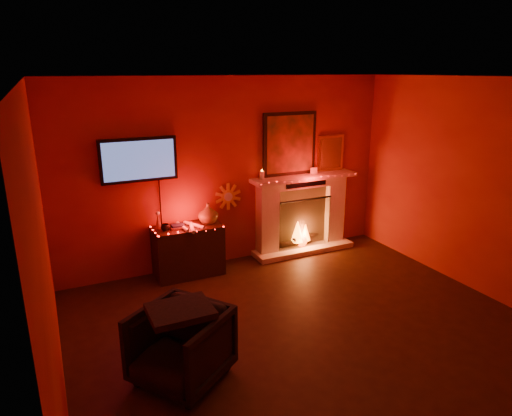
{
  "coord_description": "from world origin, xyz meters",
  "views": [
    {
      "loc": [
        -2.43,
        -3.48,
        2.77
      ],
      "look_at": [
        0.03,
        1.7,
        1.03
      ],
      "focal_mm": 32.0,
      "sensor_mm": 36.0,
      "label": 1
    }
  ],
  "objects_px": {
    "sunburst_clock": "(228,197)",
    "fireplace": "(301,206)",
    "tv": "(139,160)",
    "console_table": "(189,248)",
    "armchair": "(181,346)"
  },
  "relations": [
    {
      "from": "sunburst_clock",
      "to": "tv",
      "type": "bearing_deg",
      "value": -178.76
    },
    {
      "from": "console_table",
      "to": "armchair",
      "type": "xyz_separation_m",
      "value": [
        -0.76,
        -2.17,
        -0.04
      ]
    },
    {
      "from": "armchair",
      "to": "fireplace",
      "type": "bearing_deg",
      "value": 95.58
    },
    {
      "from": "fireplace",
      "to": "tv",
      "type": "bearing_deg",
      "value": 178.5
    },
    {
      "from": "fireplace",
      "to": "console_table",
      "type": "distance_m",
      "value": 1.91
    },
    {
      "from": "sunburst_clock",
      "to": "console_table",
      "type": "relative_size",
      "value": 0.4
    },
    {
      "from": "sunburst_clock",
      "to": "console_table",
      "type": "bearing_deg",
      "value": -162.15
    },
    {
      "from": "tv",
      "to": "sunburst_clock",
      "type": "distance_m",
      "value": 1.41
    },
    {
      "from": "tv",
      "to": "console_table",
      "type": "bearing_deg",
      "value": -18.91
    },
    {
      "from": "sunburst_clock",
      "to": "fireplace",
      "type": "bearing_deg",
      "value": -4.37
    },
    {
      "from": "fireplace",
      "to": "tv",
      "type": "distance_m",
      "value": 2.61
    },
    {
      "from": "sunburst_clock",
      "to": "armchair",
      "type": "bearing_deg",
      "value": -121.17
    },
    {
      "from": "fireplace",
      "to": "sunburst_clock",
      "type": "distance_m",
      "value": 1.23
    },
    {
      "from": "fireplace",
      "to": "sunburst_clock",
      "type": "height_order",
      "value": "fireplace"
    },
    {
      "from": "sunburst_clock",
      "to": "armchair",
      "type": "distance_m",
      "value": 2.87
    }
  ]
}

